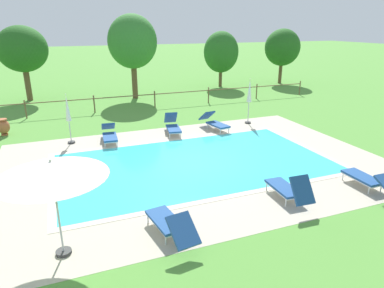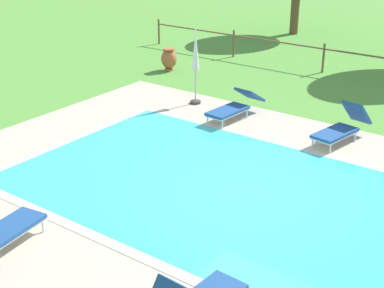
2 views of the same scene
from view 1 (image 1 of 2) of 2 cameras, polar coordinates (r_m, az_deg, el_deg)
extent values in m
plane|color=#518E38|center=(13.24, 0.54, -3.15)|extent=(160.00, 160.00, 0.00)
cube|color=#B2A893|center=(13.24, 0.54, -3.13)|extent=(14.43, 9.96, 0.01)
cube|color=#38C6D1|center=(13.24, 0.54, -3.13)|extent=(10.12, 5.65, 0.01)
cube|color=#C0B59F|center=(15.83, -3.44, 0.68)|extent=(10.60, 0.24, 0.01)
cube|color=#C0B59F|center=(10.82, 6.44, -8.64)|extent=(10.60, 0.24, 0.01)
cube|color=#C0B59F|center=(15.80, 18.24, -0.34)|extent=(0.24, 5.65, 0.01)
cube|color=#C0B59F|center=(12.43, -22.32, -6.21)|extent=(0.24, 5.65, 0.01)
cube|color=navy|center=(15.68, -13.50, 1.15)|extent=(0.71, 1.35, 0.07)
cube|color=navy|center=(16.58, -13.79, 2.89)|extent=(0.66, 0.81, 0.49)
cube|color=silver|center=(15.69, -13.49, 0.96)|extent=(0.68, 1.32, 0.04)
cylinder|color=silver|center=(15.22, -12.36, -0.01)|extent=(0.04, 0.04, 0.28)
cylinder|color=silver|center=(15.20, -14.27, -0.19)|extent=(0.04, 0.04, 0.28)
cylinder|color=silver|center=(16.27, -12.69, 1.23)|extent=(0.04, 0.04, 0.28)
cylinder|color=silver|center=(16.25, -14.48, 1.06)|extent=(0.04, 0.04, 0.28)
cube|color=navy|center=(10.98, 14.99, -7.01)|extent=(0.67, 1.33, 0.07)
cube|color=navy|center=(10.18, 17.89, -7.33)|extent=(0.63, 0.58, 0.72)
cube|color=silver|center=(11.00, 14.97, -7.27)|extent=(0.64, 1.30, 0.04)
cylinder|color=silver|center=(11.34, 12.32, -6.87)|extent=(0.04, 0.04, 0.28)
cylinder|color=silver|center=(11.59, 14.51, -6.46)|extent=(0.04, 0.04, 0.28)
cylinder|color=silver|center=(10.52, 15.36, -9.32)|extent=(0.04, 0.04, 0.28)
cylinder|color=silver|center=(10.79, 17.65, -8.80)|extent=(0.04, 0.04, 0.28)
cube|color=navy|center=(17.19, 4.34, 3.24)|extent=(0.83, 1.39, 0.07)
cube|color=navy|center=(17.90, 2.49, 4.77)|extent=(0.72, 0.81, 0.56)
cube|color=silver|center=(17.21, 4.33, 3.06)|extent=(0.80, 1.36, 0.04)
cylinder|color=silver|center=(16.97, 6.12, 2.35)|extent=(0.04, 0.04, 0.28)
cylinder|color=silver|center=(16.67, 4.74, 2.09)|extent=(0.04, 0.04, 0.28)
cylinder|color=silver|center=(17.81, 3.93, 3.24)|extent=(0.04, 0.04, 0.28)
cylinder|color=silver|center=(17.53, 2.58, 3.00)|extent=(0.04, 0.04, 0.28)
cube|color=navy|center=(12.62, 26.47, -4.93)|extent=(0.62, 1.31, 0.07)
cube|color=silver|center=(12.64, 26.44, -5.16)|extent=(0.59, 1.28, 0.04)
cylinder|color=silver|center=(12.86, 23.82, -4.94)|extent=(0.04, 0.04, 0.28)
cylinder|color=silver|center=(13.20, 25.43, -4.55)|extent=(0.04, 0.04, 0.28)
cylinder|color=silver|center=(12.18, 27.36, -6.84)|extent=(0.04, 0.04, 0.28)
cylinder|color=silver|center=(12.54, 28.96, -6.37)|extent=(0.04, 0.04, 0.28)
cube|color=navy|center=(16.51, -3.10, 2.59)|extent=(0.82, 1.38, 0.07)
cube|color=navy|center=(17.32, -3.58, 4.43)|extent=(0.70, 0.73, 0.66)
cube|color=silver|center=(16.53, -3.09, 2.41)|extent=(0.78, 1.35, 0.04)
cylinder|color=silver|center=(16.08, -1.90, 1.49)|extent=(0.04, 0.04, 0.28)
cylinder|color=silver|center=(16.01, -3.70, 1.38)|extent=(0.04, 0.04, 0.28)
cylinder|color=silver|center=(17.12, -2.52, 2.60)|extent=(0.04, 0.04, 0.28)
cylinder|color=silver|center=(17.05, -4.21, 2.50)|extent=(0.04, 0.04, 0.28)
cube|color=navy|center=(9.02, -4.48, -12.49)|extent=(0.78, 1.37, 0.07)
cube|color=navy|center=(8.14, -1.47, -14.18)|extent=(0.70, 0.79, 0.56)
cube|color=silver|center=(9.05, -4.47, -12.78)|extent=(0.75, 1.34, 0.04)
cylinder|color=silver|center=(9.46, -7.35, -12.19)|extent=(0.04, 0.04, 0.28)
cylinder|color=silver|center=(9.63, -4.49, -11.47)|extent=(0.04, 0.04, 0.28)
cylinder|color=silver|center=(8.61, -4.41, -15.61)|extent=(0.04, 0.04, 0.28)
cylinder|color=silver|center=(8.80, -1.31, -14.71)|extent=(0.04, 0.04, 0.28)
cylinder|color=#383838|center=(8.89, -20.57, -16.49)|extent=(0.36, 0.36, 0.08)
cylinder|color=#B2B5B7|center=(8.31, -21.48, -10.17)|extent=(0.04, 0.04, 2.32)
cone|color=white|center=(7.89, -22.36, -3.84)|extent=(2.40, 2.40, 0.37)
sphere|color=white|center=(7.82, -22.54, -2.53)|extent=(0.06, 0.06, 0.06)
cylinder|color=#383838|center=(18.78, 9.27, 3.56)|extent=(0.32, 0.32, 0.08)
cylinder|color=#B2B5B7|center=(18.64, 9.36, 5.19)|extent=(0.04, 0.04, 1.18)
cone|color=white|center=(18.40, 9.56, 8.77)|extent=(0.26, 0.26, 1.18)
sphere|color=white|center=(18.30, 9.67, 10.65)|extent=(0.05, 0.05, 0.05)
cylinder|color=#383838|center=(16.33, -19.42, 0.28)|extent=(0.32, 0.32, 0.08)
cylinder|color=#B2B5B7|center=(16.19, -19.61, 1.90)|extent=(0.04, 0.04, 1.05)
cone|color=white|center=(15.92, -20.06, 5.69)|extent=(0.23, 0.23, 1.16)
sphere|color=white|center=(15.80, -20.30, 7.79)|extent=(0.05, 0.05, 0.05)
cylinder|color=#A85B38|center=(18.83, -28.72, 1.43)|extent=(0.31, 0.31, 0.08)
ellipsoid|color=#A85B38|center=(18.73, -28.90, 2.55)|extent=(0.56, 0.56, 0.69)
cylinder|color=#A85B38|center=(18.65, -29.08, 3.57)|extent=(0.42, 0.42, 0.06)
cylinder|color=brown|center=(21.54, -25.98, 5.21)|extent=(0.08, 0.08, 1.05)
cylinder|color=brown|center=(21.55, -15.97, 6.42)|extent=(0.08, 0.08, 1.05)
cylinder|color=brown|center=(22.20, -6.22, 7.42)|extent=(0.08, 0.08, 1.05)
cylinder|color=brown|center=(23.44, 2.77, 8.14)|extent=(0.08, 0.08, 1.05)
cylinder|color=brown|center=(25.20, 10.71, 8.62)|extent=(0.08, 0.08, 1.05)
cylinder|color=brown|center=(27.36, 17.51, 8.90)|extent=(0.08, 0.08, 1.05)
cube|color=brown|center=(22.13, -6.25, 8.24)|extent=(22.60, 0.05, 0.05)
cylinder|color=brown|center=(32.39, 14.49, 11.48)|extent=(0.30, 0.30, 1.95)
ellipsoid|color=#235B1E|center=(32.19, 14.82, 15.29)|extent=(3.05, 3.05, 3.17)
cylinder|color=brown|center=(25.17, -9.54, 10.42)|extent=(0.39, 0.39, 2.56)
ellipsoid|color=#33752D|center=(24.91, -9.89, 16.46)|extent=(3.38, 3.38, 3.66)
cylinder|color=brown|center=(26.59, -25.68, 9.04)|extent=(0.39, 0.39, 2.35)
ellipsoid|color=#235B1E|center=(26.35, -26.42, 13.98)|extent=(3.29, 3.29, 3.06)
cylinder|color=brown|center=(29.84, 4.75, 11.06)|extent=(0.28, 0.28, 1.61)
ellipsoid|color=#286623|center=(29.61, 4.86, 15.01)|extent=(2.89, 2.89, 3.36)
camera|label=2|loc=(10.19, 58.16, 13.73)|focal=53.61mm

